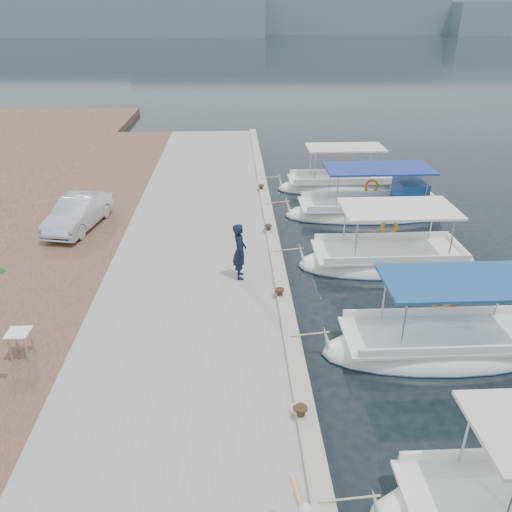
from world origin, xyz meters
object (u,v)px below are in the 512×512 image
at_px(fishing_caique_b, 441,348).
at_px(fishing_caique_c, 387,262).
at_px(fishing_caique_e, 339,187).
at_px(fisherman, 240,251).
at_px(fishing_caique_d, 372,211).
at_px(parked_car, 78,213).

distance_m(fishing_caique_b, fishing_caique_c, 5.18).
bearing_deg(fishing_caique_c, fishing_caique_e, 90.48).
height_order(fishing_caique_c, fisherman, fisherman).
bearing_deg(fisherman, fishing_caique_b, -127.29).
relative_size(fishing_caique_d, fishing_caique_e, 1.20).
relative_size(fishing_caique_b, fishing_caique_d, 0.85).
height_order(fisherman, parked_car, fisherman).
xyz_separation_m(fishing_caique_d, fisherman, (-6.09, -6.47, 1.25)).
bearing_deg(fisherman, parked_car, 51.34).
distance_m(fishing_caique_c, fishing_caique_e, 8.59).
distance_m(fishing_caique_b, fisherman, 6.63).
distance_m(fishing_caique_e, parked_car, 13.06).
xyz_separation_m(fishing_caique_b, fishing_caique_e, (-0.07, 13.77, 0.00)).
distance_m(fishing_caique_d, parked_car, 12.66).
xyz_separation_m(fishing_caique_e, parked_car, (-11.71, -5.71, 1.01)).
height_order(fishing_caique_e, parked_car, fishing_caique_e).
height_order(fishing_caique_c, parked_car, fishing_caique_c).
bearing_deg(fishing_caique_c, fisherman, -163.72).
xyz_separation_m(fisherman, parked_car, (-6.36, 4.46, -0.31)).
relative_size(fishing_caique_e, parked_car, 1.68).
bearing_deg(fishing_caique_c, parked_car, 166.24).
relative_size(fisherman, parked_car, 0.49).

